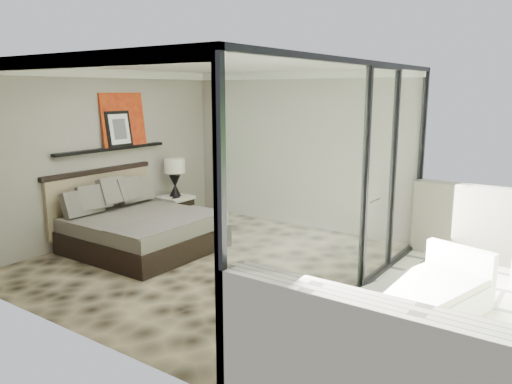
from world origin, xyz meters
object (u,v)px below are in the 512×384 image
Objects in this scene: nightstand at (176,209)px; lounger at (425,298)px; bed at (139,228)px; table_lamp at (175,172)px.

nightstand is 5.20m from lounger.
lounger is (5.04, -1.27, -0.07)m from nightstand.
bed is 1.13× the size of lounger.
bed is at bearing -66.73° from table_lamp.
lounger is at bearing 2.27° from bed.
bed is 2.93× the size of table_lamp.
table_lamp is at bearing 113.27° from bed.
table_lamp is at bearing -179.42° from lounger.
table_lamp is 5.28m from lounger.
nightstand is 0.30× the size of lounger.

